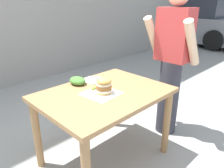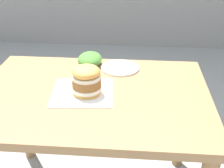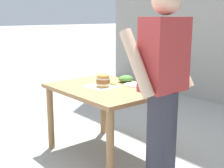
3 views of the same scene
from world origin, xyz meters
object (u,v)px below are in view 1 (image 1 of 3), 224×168
Objects in this scene: pickle_spear at (95,88)px; parked_car_near_curb at (192,22)px; side_salad at (77,81)px; side_plate_with_forks at (94,80)px; patio_table at (104,103)px; diner_across_table at (172,62)px; sandwich at (104,85)px.

pickle_spear is 7.19m from parked_car_near_curb.
parked_car_near_curb reaches higher than side_salad.
side_plate_with_forks is at bearing 78.26° from side_salad.
patio_table is 12.64× the size of pickle_spear.
patio_table is at bearing 10.00° from side_salad.
side_plate_with_forks is 6.99m from parked_car_near_curb.
diner_across_table reaches higher than patio_table.
diner_across_table is at bearing -65.82° from parked_car_near_curb.
diner_across_table is at bearing 74.58° from pickle_spear.
side_salad reaches higher than side_plate_with_forks.
parked_car_near_curb reaches higher than sandwich.
diner_across_table is 0.39× the size of parked_car_near_curb.
diner_across_table is (0.13, 0.91, 0.06)m from sandwich.
sandwich is 0.11× the size of diner_across_table.
side_plate_with_forks is at bearing 142.62° from pickle_spear.
parked_car_near_curb is at bearing 108.31° from side_plate_with_forks.
diner_across_table reaches higher than side_salad.
pickle_spear is 0.51× the size of side_salad.
patio_table is 6.48× the size of side_salad.
parked_car_near_curb is at bearing 110.20° from patio_table.
parked_car_near_curb is (-2.51, 6.78, -0.10)m from sandwich.
side_salad is at bearing -170.00° from patio_table.
side_plate_with_forks is (-0.29, 0.12, 0.12)m from patio_table.
parked_car_near_curb is at bearing 114.18° from diner_across_table.
patio_table is 0.34m from side_plate_with_forks.
patio_table is 0.94m from diner_across_table.
sandwich reaches higher than patio_table.
diner_across_table reaches higher than sandwich.
sandwich is (0.02, -0.02, 0.19)m from patio_table.
parked_car_near_curb reaches higher than patio_table.
diner_across_table is at bearing 63.44° from side_salad.
sandwich is 1.99× the size of pickle_spear.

